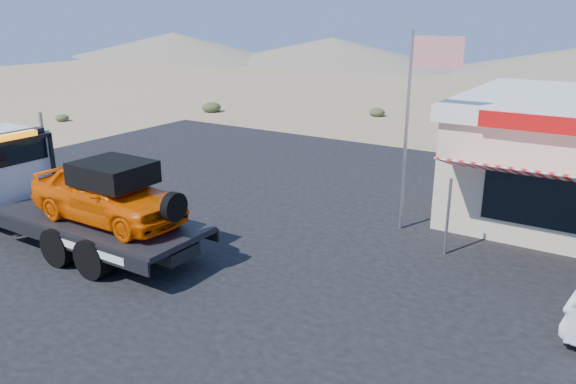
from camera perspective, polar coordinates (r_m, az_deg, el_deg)
name	(u,v)px	position (r m, az deg, el deg)	size (l,w,h in m)	color
ground	(190,244)	(16.75, -9.88, -5.28)	(120.00, 120.00, 0.00)	#9C8459
asphalt_lot	(302,226)	(17.84, 1.42, -3.50)	(32.00, 24.00, 0.02)	black
tow_truck	(58,188)	(17.49, -22.29, 0.34)	(9.11, 2.70, 3.05)	black
flagpole	(415,110)	(16.95, 12.81, 8.11)	(1.55, 0.10, 6.00)	#99999E
desert_scrub	(99,131)	(32.68, -18.63, 5.89)	(28.08, 32.63, 0.70)	#324022
distant_hills	(448,55)	(69.59, 15.97, 13.27)	(126.00, 48.00, 4.20)	#726B59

